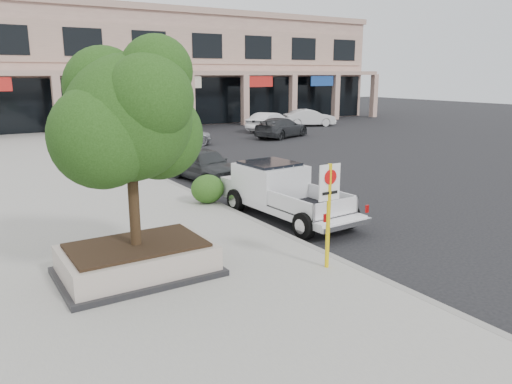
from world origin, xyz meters
TOP-DOWN VIEW (x-y plane):
  - ground at (0.00, 0.00)m, footprint 120.00×120.00m
  - sidewalk at (-5.50, 6.00)m, footprint 8.00×52.00m
  - curb at (-1.55, 6.00)m, footprint 0.20×52.00m
  - strip_mall at (8.00, 33.93)m, footprint 40.55×12.43m
  - planter at (-5.75, 0.17)m, footprint 3.20×2.20m
  - planter_tree at (-5.62, 0.32)m, footprint 2.90×2.55m
  - no_parking_sign at (-2.11, -1.64)m, footprint 0.55×0.09m
  - hedge at (-1.80, 4.73)m, footprint 1.10×0.99m
  - pickup_truck at (-0.35, 2.25)m, footprint 2.15×5.22m
  - curb_car_a at (0.02, 8.60)m, footprint 2.07×4.09m
  - curb_car_b at (-0.66, 14.12)m, footprint 2.35×5.04m
  - curb_car_c at (-0.66, 20.28)m, footprint 2.08×4.68m
  - curb_car_d at (-0.74, 24.39)m, footprint 2.82×5.58m
  - lot_car_a at (3.06, 18.45)m, footprint 4.34×2.23m
  - lot_car_b at (12.09, 21.85)m, footprint 4.57×2.99m
  - lot_car_c at (10.74, 18.44)m, footprint 5.01×3.48m
  - lot_car_d at (3.59, 23.72)m, footprint 5.57×3.80m
  - lot_car_e at (5.23, 24.76)m, footprint 5.15×3.37m
  - lot_car_f at (17.03, 23.39)m, footprint 4.46×2.83m

SIDE VIEW (x-z plane):
  - ground at x=0.00m, z-range 0.00..0.00m
  - sidewalk at x=-5.50m, z-range 0.00..0.15m
  - curb at x=-1.55m, z-range 0.00..0.15m
  - planter at x=-5.75m, z-range 0.14..0.82m
  - hedge at x=-1.80m, z-range 0.15..1.08m
  - curb_car_a at x=0.02m, z-range 0.00..1.33m
  - curb_car_c at x=-0.66m, z-range 0.00..1.33m
  - lot_car_c at x=10.74m, z-range 0.00..1.35m
  - lot_car_f at x=17.03m, z-range 0.00..1.39m
  - lot_car_a at x=3.06m, z-range 0.00..1.41m
  - lot_car_d at x=3.59m, z-range 0.00..1.42m
  - lot_car_b at x=12.09m, z-range 0.00..1.42m
  - curb_car_d at x=-0.74m, z-range 0.00..1.51m
  - curb_car_b at x=-0.66m, z-range 0.00..1.60m
  - pickup_truck at x=-0.35m, z-range 0.00..1.61m
  - lot_car_e at x=5.23m, z-range 0.00..1.63m
  - no_parking_sign at x=-2.11m, z-range 0.48..2.78m
  - planter_tree at x=-5.62m, z-range 1.41..5.41m
  - strip_mall at x=8.00m, z-range 0.00..9.50m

